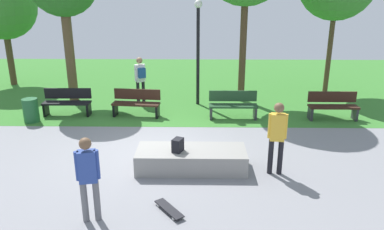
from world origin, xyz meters
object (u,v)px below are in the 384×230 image
Objects in this scene: park_bench_near_path at (333,105)px; backpack_on_ledge at (178,145)px; park_bench_far_right at (136,102)px; tree_slender_maple at (2,6)px; skateboard_by_ledge at (169,209)px; skater_watching at (277,133)px; skater_performing_trick at (88,174)px; concrete_ledge at (191,159)px; park_bench_far_left at (233,104)px; trash_bin at (31,110)px; lamp_post at (198,42)px; park_bench_near_lamppost at (67,101)px; pedestrian_with_backpack at (140,76)px.

backpack_on_ledge is at bearing -142.03° from park_bench_near_path.
tree_slender_maple is (-6.36, 4.43, 2.98)m from park_bench_far_right.
park_bench_far_right reaches higher than skateboard_by_ledge.
backpack_on_ledge is 0.18× the size of skater_watching.
skater_performing_trick is 4.24m from skater_watching.
concrete_ledge is 1.63× the size of park_bench_far_left.
trash_bin is at bearing 154.10° from skater_watching.
park_bench_far_left is 0.42× the size of lamp_post.
park_bench_far_left is 1.00× the size of park_bench_near_lamppost.
backpack_on_ledge is at bearing -94.73° from lamp_post.
tree_slender_maple reaches higher than pedestrian_with_backpack.
park_bench_far_left is at bearing -53.80° from lamp_post.
park_bench_far_left is 2.72m from lamp_post.
park_bench_far_right is at bearing -34.86° from tree_slender_maple.
backpack_on_ledge is 0.08× the size of lamp_post.
lamp_post is (-4.48, 1.66, 1.85)m from park_bench_near_path.
skater_watching reaches higher than park_bench_far_left.
park_bench_near_lamppost is (-2.39, 0.07, 0.00)m from park_bench_far_right.
skater_watching is 0.98× the size of pedestrian_with_backpack.
skater_watching is 5.74m from park_bench_far_right.
park_bench_far_left reaches higher than concrete_ledge.
tree_slender_maple is 2.78× the size of pedestrian_with_backpack.
park_bench_far_right is at bearing 104.82° from skateboard_by_ledge.
concrete_ledge is 1.57× the size of skater_performing_trick.
skateboard_by_ledge is 6.04m from park_bench_far_right.
skater_watching is 4.09m from park_bench_far_left.
pedestrian_with_backpack is at bearing 166.05° from park_bench_near_path.
park_bench_near_lamppost is 6.61m from tree_slender_maple.
skateboard_by_ledge is 0.48× the size of park_bench_near_path.
trash_bin is 3.96m from pedestrian_with_backpack.
tree_slender_maple is 7.39m from pedestrian_with_backpack.
skater_watching is 13.61m from tree_slender_maple.
skateboard_by_ledge is 0.47× the size of park_bench_far_right.
park_bench_far_right is 2.39m from park_bench_near_lamppost.
backpack_on_ledge is at bearing -34.45° from trash_bin.
skater_watching is at bearing -54.82° from pedestrian_with_backpack.
park_bench_far_left is at bearing -25.66° from pedestrian_with_backpack.
lamp_post is at bearing 18.42° from backpack_on_ledge.
concrete_ledge is at bearing 49.93° from skater_performing_trick.
park_bench_far_right is at bearing -1.63° from park_bench_near_lamppost.
skateboard_by_ledge is at bearing -102.02° from concrete_ledge.
concrete_ledge is at bearing -69.70° from pedestrian_with_backpack.
backpack_on_ledge is 6.03m from trash_bin.
skateboard_by_ledge is at bearing -144.94° from skater_watching.
skateboard_by_ledge is 7.12m from trash_bin.
skateboard_by_ledge is 7.10m from park_bench_near_lamppost.
park_bench_near_path is 1.00× the size of park_bench_near_lamppost.
skater_watching is at bearing -123.97° from park_bench_near_path.
skater_watching is (1.96, -0.21, 0.77)m from concrete_ledge.
backpack_on_ledge is 5.78m from lamp_post.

